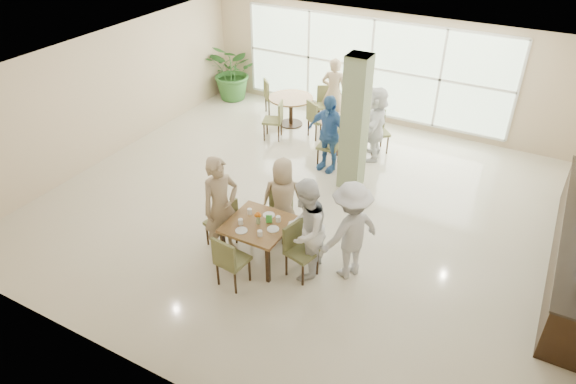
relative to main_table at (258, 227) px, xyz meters
The scene contains 19 objects.
ground 1.91m from the main_table, 88.78° to the left, with size 10.00×10.00×0.00m, color beige.
room_shell 2.07m from the main_table, 88.78° to the left, with size 10.00×10.00×10.00m.
window_bank 6.31m from the main_table, 94.22° to the left, with size 7.00×0.04×7.00m.
column 3.11m from the main_table, 81.67° to the left, with size 0.45×0.45×2.80m, color #718059.
main_table is the anchor object (origin of this frame).
round_table_left 5.42m from the main_table, 112.47° to the left, with size 1.13×1.13×0.75m.
round_table_right 4.32m from the main_table, 94.90° to the left, with size 1.00×1.00×0.75m.
chairs_main_table 0.19m from the main_table, behind, with size 2.16×1.90×0.95m.
chairs_table_left 5.42m from the main_table, 112.49° to the left, with size 2.10×2.03×0.95m.
chairs_table_right 4.32m from the main_table, 94.67° to the left, with size 2.17×1.71×0.95m.
tabletop_clutter 0.15m from the main_table, 22.47° to the right, with size 0.71×0.79×0.21m.
potted_plant 7.15m from the main_table, 126.76° to the left, with size 1.45×1.45×1.61m, color #306629.
teen_left 0.72m from the main_table, behind, with size 0.67×0.44×1.85m, color tan.
teen_far 0.83m from the main_table, 89.04° to the left, with size 0.75×0.41×1.54m, color tan.
teen_right 0.87m from the main_table, ahead, with size 0.86×0.67×1.77m, color white.
teen_standing 1.54m from the main_table, 14.70° to the left, with size 1.12×0.64×1.73m, color #B6B6B9.
adult_a 3.38m from the main_table, 94.76° to the left, with size 1.02×0.58×1.73m, color #3869AA.
adult_b 4.38m from the main_table, 84.53° to the left, with size 1.58×0.68×1.71m, color white.
adult_standing 5.67m from the main_table, 101.57° to the left, with size 0.64×0.42×1.75m, color tan.
Camera 1 is at (3.65, -7.56, 5.77)m, focal length 32.00 mm.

